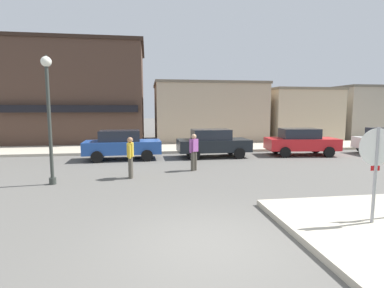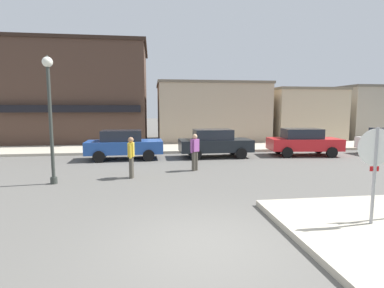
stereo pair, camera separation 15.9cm
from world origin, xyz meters
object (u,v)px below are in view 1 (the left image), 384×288
(stop_sign, at_px, (376,163))
(parked_car_second, at_px, (213,143))
(pedestrian_crossing_near, at_px, (194,151))
(pedestrian_crossing_far, at_px, (130,156))
(parked_car_third, at_px, (301,141))
(lamp_post, at_px, (48,101))
(parked_car_nearest, at_px, (122,144))

(stop_sign, bearing_deg, parked_car_second, 97.51)
(stop_sign, relative_size, pedestrian_crossing_near, 1.43)
(stop_sign, xyz_separation_m, pedestrian_crossing_far, (-5.66, 5.88, -0.65))
(parked_car_second, relative_size, pedestrian_crossing_near, 2.51)
(stop_sign, bearing_deg, pedestrian_crossing_near, 113.35)
(parked_car_third, bearing_deg, parked_car_second, 178.93)
(lamp_post, xyz_separation_m, parked_car_nearest, (2.04, 5.07, -2.15))
(parked_car_nearest, xyz_separation_m, pedestrian_crossing_far, (0.69, -4.49, 0.06))
(parked_car_second, bearing_deg, parked_car_third, -1.07)
(parked_car_second, distance_m, pedestrian_crossing_near, 3.86)
(stop_sign, bearing_deg, lamp_post, 147.69)
(lamp_post, height_order, parked_car_nearest, lamp_post)
(pedestrian_crossing_far, bearing_deg, stop_sign, -46.10)
(lamp_post, distance_m, pedestrian_crossing_far, 3.49)
(pedestrian_crossing_near, bearing_deg, pedestrian_crossing_far, -158.29)
(parked_car_nearest, height_order, pedestrian_crossing_far, pedestrian_crossing_far)
(stop_sign, bearing_deg, parked_car_third, 69.63)
(parked_car_third, distance_m, pedestrian_crossing_far, 10.49)
(parked_car_nearest, distance_m, parked_car_third, 10.18)
(stop_sign, distance_m, parked_car_nearest, 12.18)
(stop_sign, bearing_deg, pedestrian_crossing_far, 133.90)
(lamp_post, distance_m, parked_car_third, 13.40)
(stop_sign, height_order, pedestrian_crossing_near, stop_sign)
(parked_car_third, bearing_deg, stop_sign, -110.37)
(lamp_post, xyz_separation_m, pedestrian_crossing_near, (5.39, 1.63, -2.09))
(parked_car_third, bearing_deg, parked_car_nearest, 179.82)
(parked_car_nearest, distance_m, parked_car_second, 4.97)
(stop_sign, relative_size, pedestrian_crossing_far, 1.43)
(pedestrian_crossing_near, height_order, pedestrian_crossing_far, same)
(parked_car_third, bearing_deg, pedestrian_crossing_near, -153.53)
(parked_car_nearest, bearing_deg, parked_car_second, 0.75)
(parked_car_third, distance_m, pedestrian_crossing_near, 7.63)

